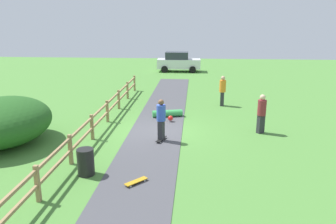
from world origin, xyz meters
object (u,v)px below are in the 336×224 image
bystander_maroon (262,112)px  parked_car_white (178,62)px  trash_bin (86,162)px  skateboard_loose (136,181)px  bush_large (3,121)px  skater_fallen (168,114)px  bystander_orange (223,89)px  skater_riding (161,118)px

bystander_maroon → parked_car_white: size_ratio=0.42×
trash_bin → skateboard_loose: bearing=-16.7°
bush_large → trash_bin: 4.99m
skater_fallen → parked_car_white: 16.25m
bystander_maroon → bystander_orange: bystander_orange is taller
bush_large → skater_riding: size_ratio=2.47×
skater_fallen → bystander_maroon: 4.96m
bush_large → trash_bin: size_ratio=4.92×
bush_large → parked_car_white: (6.11, 20.61, -0.00)m
bystander_orange → bystander_maroon: bearing=-74.4°
bush_large → skater_riding: bearing=7.2°
skater_fallen → skateboard_loose: (-0.38, -7.48, -0.11)m
skater_fallen → bystander_orange: bearing=42.3°
bystander_maroon → bystander_orange: bearing=105.6°
bush_large → bystander_maroon: (10.78, 2.23, 0.03)m
skater_fallen → bystander_orange: 4.17m
bystander_maroon → parked_car_white: bearing=104.2°
trash_bin → parked_car_white: 23.26m
skater_fallen → skateboard_loose: size_ratio=2.22×
trash_bin → parked_car_white: bearing=85.4°
trash_bin → skater_fallen: 7.28m
trash_bin → skateboard_loose: (1.76, -0.53, -0.36)m
trash_bin → bystander_maroon: 8.13m
skater_riding → bystander_maroon: (4.37, 1.42, -0.03)m
skateboard_loose → parked_car_white: bearing=89.7°
bystander_maroon → skateboard_loose: bearing=-131.8°
trash_bin → skater_riding: 4.05m
bush_large → bystander_orange: bush_large is taller
trash_bin → bystander_maroon: bystander_maroon is taller
bystander_maroon → trash_bin: bearing=-143.7°
skater_fallen → bystander_orange: size_ratio=0.90×
bush_large → skateboard_loose: bearing=-27.3°
skater_riding → parked_car_white: parked_car_white is taller
bystander_maroon → bystander_orange: size_ratio=1.00×
trash_bin → skater_fallen: trash_bin is taller
bystander_maroon → bystander_orange: 5.09m
skater_riding → bush_large: bearing=-172.8°
trash_bin → parked_car_white: parked_car_white is taller
bystander_orange → skater_riding: bearing=-115.4°
parked_car_white → bush_large: bearing=-106.5°
skater_riding → parked_car_white: size_ratio=0.42×
skateboard_loose → bush_large: bearing=152.7°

